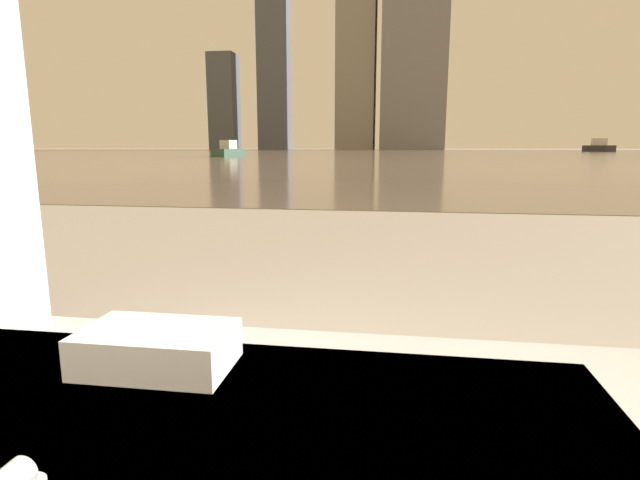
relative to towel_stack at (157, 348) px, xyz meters
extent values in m
cube|color=white|center=(0.00, 0.00, -0.02)|extent=(0.29, 0.18, 0.04)
cube|color=white|center=(0.00, 0.00, 0.02)|extent=(0.29, 0.18, 0.04)
cube|color=gray|center=(0.04, 61.29, -0.53)|extent=(180.00, 110.00, 0.01)
cube|color=#2D2D33|center=(31.58, 83.84, -0.05)|extent=(3.30, 5.72, 0.95)
cube|color=silver|center=(31.58, 83.84, 0.96)|extent=(1.87, 2.33, 1.08)
cube|color=#335647|center=(-13.61, 40.22, -0.21)|extent=(1.92, 3.81, 0.64)
cube|color=silver|center=(-13.61, 40.22, 0.47)|extent=(1.15, 1.51, 0.73)
cube|color=#4C515B|center=(-40.70, 117.29, 10.56)|extent=(6.11, 6.32, 22.20)
cube|color=#4C515B|center=(-28.24, 117.29, 32.06)|extent=(6.52, 8.12, 65.19)
cube|color=gray|center=(-9.16, 117.29, 25.37)|extent=(8.55, 10.61, 51.82)
cube|color=slate|center=(3.56, 117.29, 26.84)|extent=(13.98, 13.77, 54.76)
camera|label=1|loc=(0.45, -0.86, 0.39)|focal=28.00mm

